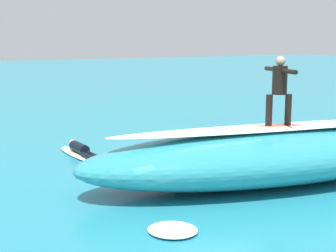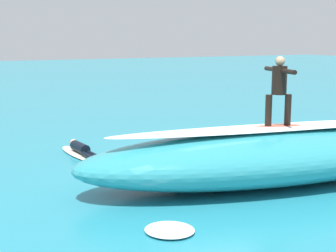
# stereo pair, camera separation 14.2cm
# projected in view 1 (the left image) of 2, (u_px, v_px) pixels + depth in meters

# --- Properties ---
(ground_plane) EXTENTS (120.00, 120.00, 0.00)m
(ground_plane) POSITION_uv_depth(u_px,v_px,m) (205.00, 164.00, 12.59)
(ground_plane) COLOR teal
(wave_crest) EXTENTS (8.87, 3.98, 1.17)m
(wave_crest) POSITION_uv_depth(u_px,v_px,m) (270.00, 156.00, 10.94)
(wave_crest) COLOR teal
(wave_crest) RESTS_ON ground_plane
(wave_foam_lip) EXTENTS (7.32, 2.12, 0.08)m
(wave_foam_lip) POSITION_uv_depth(u_px,v_px,m) (271.00, 128.00, 10.83)
(wave_foam_lip) COLOR white
(wave_foam_lip) RESTS_ON wave_crest
(surfboard_riding) EXTENTS (2.17, 1.09, 0.09)m
(surfboard_riding) POSITION_uv_depth(u_px,v_px,m) (278.00, 127.00, 10.88)
(surfboard_riding) COLOR #E0563D
(surfboard_riding) RESTS_ON wave_crest
(surfer_riding) EXTENTS (0.57, 1.37, 1.48)m
(surfer_riding) POSITION_uv_depth(u_px,v_px,m) (280.00, 85.00, 10.73)
(surfer_riding) COLOR black
(surfer_riding) RESTS_ON surfboard_riding
(surfboard_paddling) EXTENTS (0.68, 2.34, 0.07)m
(surfboard_paddling) POSITION_uv_depth(u_px,v_px,m) (80.00, 154.00, 13.52)
(surfboard_paddling) COLOR #EAE5C6
(surfboard_paddling) RESTS_ON ground_plane
(surfer_paddling) EXTENTS (0.37, 1.61, 0.29)m
(surfer_paddling) POSITION_uv_depth(u_px,v_px,m) (81.00, 149.00, 13.40)
(surfer_paddling) COLOR black
(surfer_paddling) RESTS_ON surfboard_paddling
(foam_patch_near) EXTENTS (1.12, 1.13, 0.09)m
(foam_patch_near) POSITION_uv_depth(u_px,v_px,m) (173.00, 230.00, 8.18)
(foam_patch_near) COLOR white
(foam_patch_near) RESTS_ON ground_plane
(foam_patch_mid) EXTENTS (0.98, 0.82, 0.18)m
(foam_patch_mid) POSITION_uv_depth(u_px,v_px,m) (185.00, 169.00, 11.78)
(foam_patch_mid) COLOR white
(foam_patch_mid) RESTS_ON ground_plane
(foam_patch_far) EXTENTS (1.26, 1.20, 0.15)m
(foam_patch_far) POSITION_uv_depth(u_px,v_px,m) (116.00, 168.00, 11.92)
(foam_patch_far) COLOR white
(foam_patch_far) RESTS_ON ground_plane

